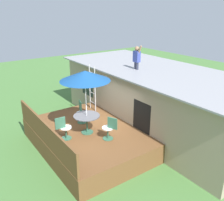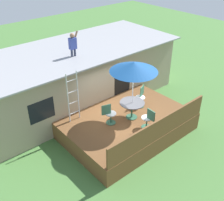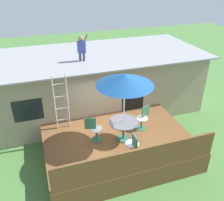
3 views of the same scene
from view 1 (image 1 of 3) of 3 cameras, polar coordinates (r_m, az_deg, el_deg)
The scene contains 11 objects.
ground_plane at distance 10.75m, azimuth -4.76°, elevation -10.34°, with size 40.00×40.00×0.00m, color #477538.
house at distance 12.16m, azimuth 9.75°, elevation 0.61°, with size 10.50×4.50×2.82m.
deck at distance 10.55m, azimuth -4.83°, elevation -8.48°, with size 5.30×3.98×0.80m, color brown.
deck_railing at distance 9.45m, azimuth -15.22°, elevation -7.04°, with size 5.20×0.08×0.90m, color brown.
patio_table at distance 9.86m, azimuth -5.81°, elevation -4.27°, with size 1.04×1.04×0.74m.
patio_umbrella at distance 9.26m, azimuth -6.20°, elevation 5.66°, with size 1.90×1.90×2.54m.
step_ladder at distance 11.91m, azimuth -4.51°, elevation 2.89°, with size 0.52×0.04×2.20m.
person_figure at distance 11.51m, azimuth 5.72°, elevation 10.08°, with size 0.47×0.20×1.11m.
patio_chair_left at distance 10.85m, azimuth -7.07°, elevation -2.67°, with size 0.61×0.44×0.92m.
patio_chair_right at distance 9.39m, azimuth -0.58°, elevation -6.40°, with size 0.59×0.44×0.92m.
patio_chair_near at distance 9.57m, azimuth -10.98°, elevation -6.24°, with size 0.44×0.62×0.92m.
Camera 1 is at (8.00, -4.58, 5.54)m, focal length 39.90 mm.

